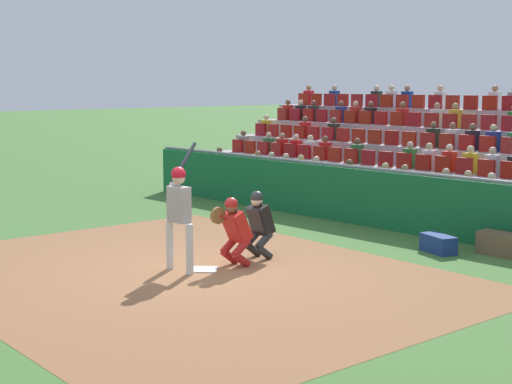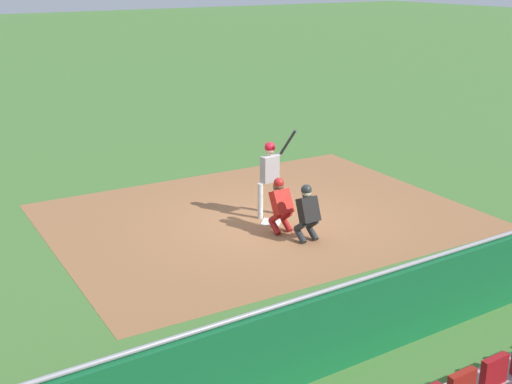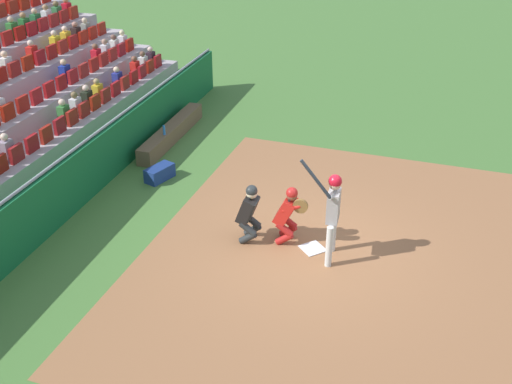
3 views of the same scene
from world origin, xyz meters
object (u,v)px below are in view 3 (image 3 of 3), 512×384
at_px(dugout_bench, 172,132).
at_px(batter_at_plate, 333,208).
at_px(equipment_duffel_bag, 160,173).
at_px(water_bottle_on_bench, 164,130).
at_px(home_plate_marker, 313,248).
at_px(home_plate_umpire, 249,210).
at_px(catcher_crouching, 288,212).

bearing_deg(dugout_bench, batter_at_plate, 49.89).
height_order(dugout_bench, equipment_duffel_bag, dugout_bench).
bearing_deg(equipment_duffel_bag, water_bottle_on_bench, -140.86).
xyz_separation_m(water_bottle_on_bench, equipment_duffel_bag, (1.68, 0.61, -0.40)).
bearing_deg(home_plate_marker, water_bottle_on_bench, -126.61).
height_order(batter_at_plate, home_plate_umpire, batter_at_plate).
bearing_deg(home_plate_umpire, dugout_bench, -139.97).
height_order(dugout_bench, water_bottle_on_bench, water_bottle_on_bench).
bearing_deg(home_plate_marker, batter_at_plate, 60.31).
xyz_separation_m(batter_at_plate, dugout_bench, (-4.50, -5.34, -0.94)).
bearing_deg(batter_at_plate, catcher_crouching, -110.55).
relative_size(batter_at_plate, water_bottle_on_bench, 8.58).
bearing_deg(batter_at_plate, home_plate_marker, -119.69).
bearing_deg(home_plate_umpire, batter_at_plate, 84.01).
height_order(home_plate_marker, equipment_duffel_bag, equipment_duffel_bag).
height_order(home_plate_marker, catcher_crouching, catcher_crouching).
relative_size(home_plate_marker, home_plate_umpire, 0.34).
bearing_deg(equipment_duffel_bag, batter_at_plate, 84.45).
height_order(catcher_crouching, water_bottle_on_bench, catcher_crouching).
distance_m(home_plate_marker, home_plate_umpire, 1.50).
relative_size(water_bottle_on_bench, equipment_duffel_bag, 0.34).
bearing_deg(home_plate_umpire, equipment_duffel_bag, -123.93).
bearing_deg(home_plate_umpire, catcher_crouching, 102.78).
bearing_deg(dugout_bench, water_bottle_on_bench, 7.81).
height_order(home_plate_umpire, equipment_duffel_bag, home_plate_umpire).
relative_size(catcher_crouching, home_plate_umpire, 0.98).
distance_m(dugout_bench, equipment_duffel_bag, 2.45).
relative_size(dugout_bench, water_bottle_on_bench, 14.17).
bearing_deg(water_bottle_on_bench, dugout_bench, -172.19).
height_order(catcher_crouching, home_plate_umpire, home_plate_umpire).
distance_m(dugout_bench, water_bottle_on_bench, 0.76).
bearing_deg(equipment_duffel_bag, catcher_crouching, 83.39).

